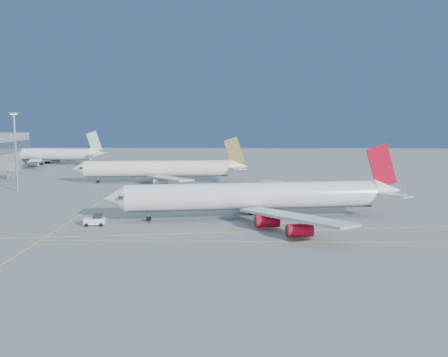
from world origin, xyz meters
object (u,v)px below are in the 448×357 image
Objects in this scene: airliner_virgin at (259,196)px; airliner_third at (44,154)px; airliner_etihad at (161,169)px; pushback_tug at (95,220)px; light_mast at (15,145)px.

airliner_virgin is 157.23m from airliner_third.
airliner_virgin is 68.23m from airliner_etihad.
airliner_etihad reaches higher than pushback_tug.
airliner_third is 12.94× the size of pushback_tug.
airliner_third is at bearing 131.21° from airliner_etihad.
pushback_tug is 0.19× the size of light_mast.
light_mast is (-38.11, 47.92, 13.30)m from pushback_tug.
light_mast is at bearing 142.93° from airliner_virgin.
light_mast is at bearing -69.56° from airliner_third.
light_mast is at bearing -158.73° from airliner_etihad.
pushback_tug is at bearing -98.43° from airliner_etihad.
airliner_third is 2.46× the size of light_mast.
airliner_third is (-65.94, 62.81, -0.01)m from airliner_etihad.
light_mast reaches higher than airliner_virgin.
pushback_tug is at bearing -51.51° from light_mast.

